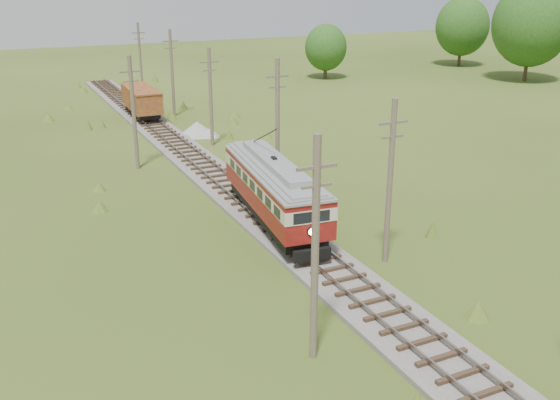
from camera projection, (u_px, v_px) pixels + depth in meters
railbed_main at (220, 180)px, 44.84m from camera, size 3.60×96.00×0.57m
streetcar at (274, 186)px, 36.10m from camera, size 4.21×12.27×5.56m
gondola at (142, 100)px, 63.62m from camera, size 2.82×8.15×2.68m
gravel_pile at (199, 129)px, 57.80m from camera, size 3.51×3.73×1.28m
utility_pole_r_2 at (390, 181)px, 31.14m from camera, size 1.60×0.30×8.60m
utility_pole_r_3 at (278, 124)px, 42.06m from camera, size 1.60×0.30×9.00m
utility_pole_r_4 at (211, 96)px, 53.11m from camera, size 1.60×0.30×8.40m
utility_pole_r_5 at (172, 72)px, 64.22m from camera, size 1.60×0.30×8.90m
utility_pole_r_6 at (140, 59)px, 75.21m from camera, size 1.60×0.30×8.70m
utility_pole_l_a at (315, 249)px, 22.95m from camera, size 1.60×0.30×9.00m
utility_pole_l_b at (134, 112)px, 46.66m from camera, size 1.60×0.30×8.60m
tree_right_4 at (532, 24)px, 84.37m from camera, size 10.50×10.50×13.53m
tree_right_5 at (462, 26)px, 99.28m from camera, size 8.40×8.40×10.82m
tree_mid_b at (326, 47)px, 87.75m from camera, size 5.88×5.88×7.57m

